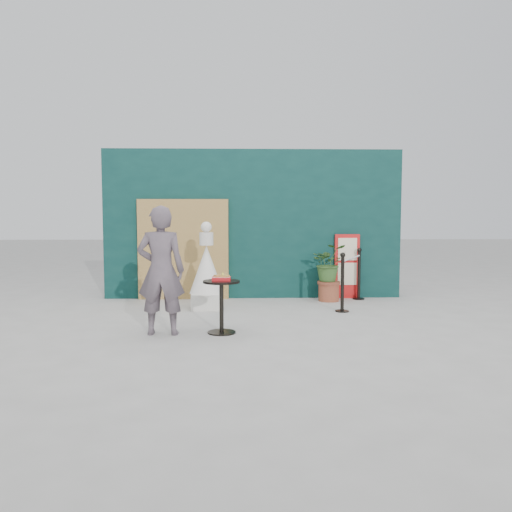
{
  "coord_description": "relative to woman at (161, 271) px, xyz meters",
  "views": [
    {
      "loc": [
        -0.26,
        -7.03,
        1.64
      ],
      "look_at": [
        0.0,
        1.2,
        1.0
      ],
      "focal_mm": 35.0,
      "sensor_mm": 36.0,
      "label": 1
    }
  ],
  "objects": [
    {
      "name": "planter",
      "position": [
        2.84,
        2.71,
        -0.25
      ],
      "size": [
        0.66,
        0.57,
        1.12
      ],
      "color": "brown",
      "rests_on": "ground"
    },
    {
      "name": "statue",
      "position": [
        0.5,
        1.94,
        -0.26
      ],
      "size": [
        0.61,
        0.61,
        1.56
      ],
      "color": "silver",
      "rests_on": "ground"
    },
    {
      "name": "bamboo_fence",
      "position": [
        -0.04,
        3.04,
        0.1
      ],
      "size": [
        1.8,
        0.08,
        2.0
      ],
      "primitive_type": "cube",
      "color": "tan",
      "rests_on": "ground"
    },
    {
      "name": "woman",
      "position": [
        0.0,
        0.0,
        0.0
      ],
      "size": [
        0.66,
        0.43,
        1.8
      ],
      "primitive_type": "imported",
      "rotation": [
        0.0,
        0.0,
        3.14
      ],
      "color": "#61535C",
      "rests_on": "ground"
    },
    {
      "name": "stanchion_barrier",
      "position": [
        3.18,
        2.25,
        -0.41
      ],
      "size": [
        0.84,
        1.54,
        1.03
      ],
      "color": "black",
      "rests_on": "ground"
    },
    {
      "name": "menu_board",
      "position": [
        3.26,
        3.05,
        -0.25
      ],
      "size": [
        0.5,
        0.07,
        1.3
      ],
      "color": "red",
      "rests_on": "ground"
    },
    {
      "name": "food_basket",
      "position": [
        0.84,
        0.05,
        -0.11
      ],
      "size": [
        0.26,
        0.19,
        0.11
      ],
      "color": "red",
      "rests_on": "cafe_table"
    },
    {
      "name": "ground",
      "position": [
        1.36,
        0.1,
        -0.9
      ],
      "size": [
        60.0,
        60.0,
        0.0
      ],
      "primitive_type": "plane",
      "color": "#ADAAA5",
      "rests_on": "ground"
    },
    {
      "name": "back_wall",
      "position": [
        1.36,
        3.25,
        0.6
      ],
      "size": [
        6.0,
        0.3,
        3.0
      ],
      "primitive_type": "cube",
      "color": "#092C2B",
      "rests_on": "ground"
    },
    {
      "name": "cafe_table",
      "position": [
        0.84,
        0.05,
        -0.4
      ],
      "size": [
        0.52,
        0.52,
        0.75
      ],
      "color": "black",
      "rests_on": "ground"
    }
  ]
}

